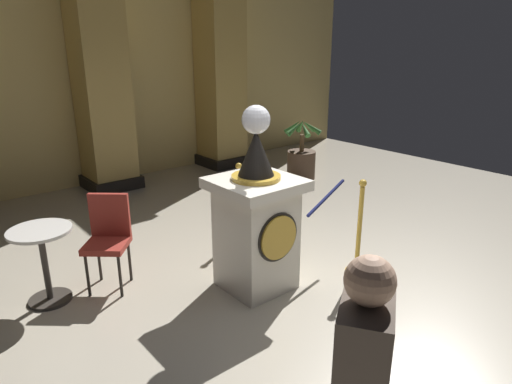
# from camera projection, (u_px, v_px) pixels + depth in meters

# --- Properties ---
(ground_plane) EXTENTS (12.03, 12.03, 0.00)m
(ground_plane) POSITION_uv_depth(u_px,v_px,m) (303.00, 296.00, 4.44)
(ground_plane) COLOR #B2A893
(back_wall) EXTENTS (12.03, 0.16, 3.75)m
(back_wall) POSITION_uv_depth(u_px,v_px,m) (89.00, 74.00, 7.57)
(back_wall) COLOR tan
(back_wall) RESTS_ON ground_plane
(pedestal_clock) EXTENTS (0.79, 0.79, 1.85)m
(pedestal_clock) POSITION_uv_depth(u_px,v_px,m) (256.00, 221.00, 4.42)
(pedestal_clock) COLOR silver
(pedestal_clock) RESTS_ON ground_plane
(stanchion_near) EXTENTS (0.24, 0.24, 1.06)m
(stanchion_near) POSITION_uv_depth(u_px,v_px,m) (358.00, 241.00, 4.78)
(stanchion_near) COLOR gold
(stanchion_near) RESTS_ON ground_plane
(stanchion_far) EXTENTS (0.24, 0.24, 0.99)m
(stanchion_far) POSITION_uv_depth(u_px,v_px,m) (239.00, 212.00, 5.68)
(stanchion_far) COLOR gold
(stanchion_far) RESTS_ON ground_plane
(velvet_rope) EXTENTS (0.99, 1.01, 0.22)m
(velvet_rope) POSITION_uv_depth(u_px,v_px,m) (295.00, 191.00, 5.09)
(velvet_rope) COLOR #141947
(column_right) EXTENTS (0.89, 0.89, 3.60)m
(column_right) POSITION_uv_depth(u_px,v_px,m) (220.00, 75.00, 8.70)
(column_right) COLOR black
(column_right) RESTS_ON ground_plane
(column_centre_rear) EXTENTS (0.88, 0.88, 3.60)m
(column_centre_rear) POSITION_uv_depth(u_px,v_px,m) (101.00, 81.00, 7.26)
(column_centre_rear) COLOR black
(column_centre_rear) RESTS_ON ground_plane
(potted_palm_right) EXTENTS (0.70, 0.62, 1.11)m
(potted_palm_right) POSITION_uv_depth(u_px,v_px,m) (301.00, 160.00, 8.19)
(potted_palm_right) COLOR #4C3828
(potted_palm_right) RESTS_ON ground_plane
(cafe_table) EXTENTS (0.57, 0.57, 0.75)m
(cafe_table) POSITION_uv_depth(u_px,v_px,m) (44.00, 256.00, 4.22)
(cafe_table) COLOR #332D28
(cafe_table) RESTS_ON ground_plane
(cafe_chair_red) EXTENTS (0.56, 0.56, 0.96)m
(cafe_chair_red) POSITION_uv_depth(u_px,v_px,m) (108.00, 233.00, 4.49)
(cafe_chair_red) COLOR black
(cafe_chair_red) RESTS_ON ground_plane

